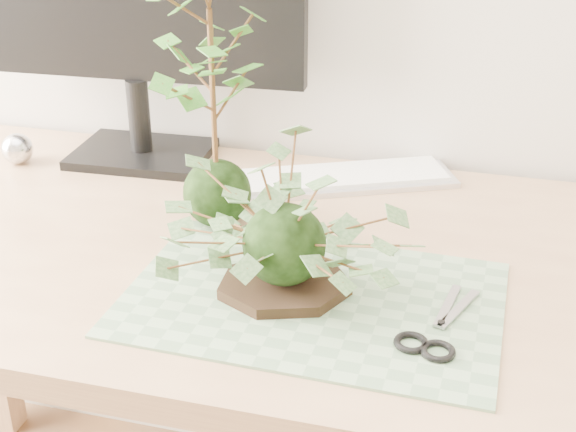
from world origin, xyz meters
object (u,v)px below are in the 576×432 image
Objects in this scene: desk at (274,299)px; maple_kokedama at (210,27)px; ivy_kokedama at (284,209)px; keyboard at (333,178)px.

maple_kokedama is (-0.10, 0.05, 0.39)m from desk.
desk is 4.60× the size of ivy_kokedama.
ivy_kokedama is at bearing -113.03° from keyboard.
desk is 0.40m from maple_kokedama.
keyboard is at bearing 54.64° from maple_kokedama.
ivy_kokedama is (0.05, -0.12, 0.21)m from desk.
desk is at bearing -123.24° from keyboard.
ivy_kokedama reaches higher than keyboard.
keyboard is (0.04, 0.24, 0.10)m from desk.
desk is at bearing -26.82° from maple_kokedama.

